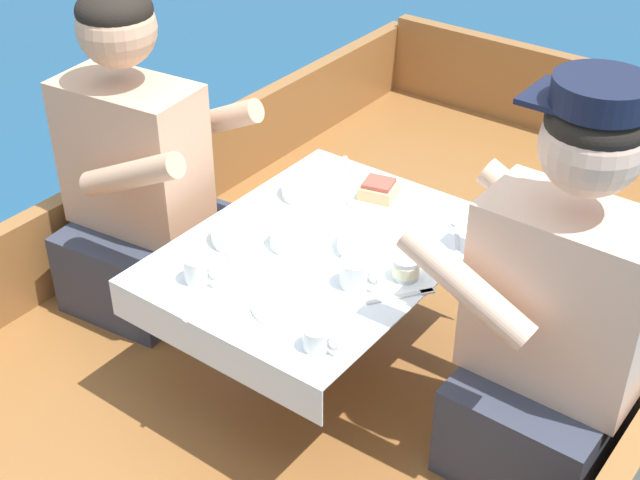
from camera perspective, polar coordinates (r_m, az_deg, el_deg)
name	(u,v)px	position (r m, az deg, el deg)	size (l,w,h in m)	color
ground_plane	(313,457)	(2.77, -0.42, -13.73)	(60.00, 60.00, 0.00)	navy
boat_deck	(313,415)	(2.64, -0.44, -11.13)	(1.82, 3.62, 0.36)	brown
gunwale_port	(94,224)	(2.95, -14.28, 1.01)	(0.06, 3.62, 0.29)	#936033
gunwale_starboard	(629,479)	(2.16, 19.17, -14.28)	(0.06, 3.62, 0.29)	#936033
bow_coaming	(578,100)	(3.78, 16.21, 8.62)	(1.70, 0.06, 0.34)	#936033
cockpit_table	(320,259)	(2.32, 0.00, -1.21)	(0.65, 0.86, 0.40)	#B2B2B7
person_port	(138,182)	(2.64, -11.56, 3.65)	(0.56, 0.49, 0.97)	#333847
person_starboard	(557,321)	(2.10, 14.91, -5.02)	(0.52, 0.44, 1.00)	#333847
plate_sandwich	(378,198)	(2.50, 3.74, 2.72)	(0.18, 0.18, 0.01)	silver
plate_bread	(286,305)	(2.09, -2.17, -4.19)	(0.17, 0.17, 0.01)	silver
sandwich	(378,189)	(2.49, 3.77, 3.26)	(0.11, 0.11, 0.05)	#E0BC7F
bowl_port_near	(307,188)	(2.51, -0.84, 3.37)	(0.14, 0.14, 0.04)	silver
bowl_starboard_near	(365,241)	(2.28, 2.93, -0.08)	(0.15, 0.15, 0.04)	silver
bowl_center_far	(238,233)	(2.32, -5.27, 0.45)	(0.14, 0.14, 0.04)	silver
bowl_port_far	(293,237)	(2.29, -1.71, 0.18)	(0.12, 0.12, 0.04)	silver
coffee_cup_port	(198,269)	(2.18, -7.79, -1.84)	(0.10, 0.07, 0.07)	silver
coffee_cup_starboard	(356,272)	(2.14, 2.31, -2.09)	(0.10, 0.08, 0.07)	silver
coffee_cup_center	(317,338)	(1.96, -0.17, -6.28)	(0.09, 0.06, 0.05)	silver
tin_can	(406,268)	(2.18, 5.52, -1.83)	(0.07, 0.07, 0.05)	silver
utensil_fork_starboard	(407,295)	(2.14, 5.60, -3.53)	(0.11, 0.15, 0.00)	silver
utensil_knife_port	(351,170)	(2.64, 2.03, 4.51)	(0.14, 0.12, 0.00)	silver
utensil_spoon_center	(457,233)	(2.37, 8.78, 0.45)	(0.10, 0.15, 0.01)	silver
utensil_knife_starboard	(212,305)	(2.11, -6.95, -4.15)	(0.03, 0.17, 0.00)	silver
utensil_spoon_starboard	(229,257)	(2.27, -5.86, -1.07)	(0.15, 0.11, 0.01)	silver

